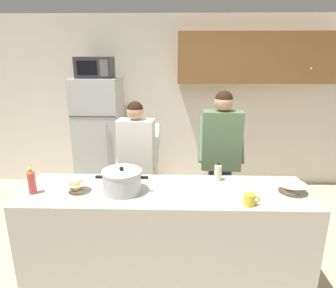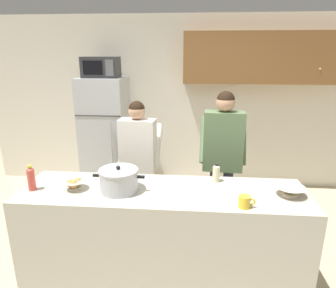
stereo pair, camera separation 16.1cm
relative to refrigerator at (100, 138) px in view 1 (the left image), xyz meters
The scene contains 13 objects.
ground_plane 2.29m from the refrigerator, 60.75° to the right, with size 14.00×14.00×0.00m, color #C6B793.
back_wall_unit 1.48m from the refrigerator, 17.13° to the left, with size 6.00×0.48×2.60m.
kitchen_island 2.16m from the refrigerator, 60.75° to the right, with size 2.48×0.68×0.92m, color #BCB7A8.
refrigerator is the anchor object (origin of this frame).
microwave 1.00m from the refrigerator, 89.93° to the right, with size 0.48×0.37×0.28m.
person_near_pot 1.24m from the refrigerator, 56.80° to the right, with size 0.51×0.44×1.57m.
person_by_sink 1.94m from the refrigerator, 32.98° to the right, with size 0.53×0.44×1.68m.
cooking_pot 2.01m from the refrigerator, 70.65° to the right, with size 0.45×0.34×0.23m.
coffee_mug 2.70m from the refrigerator, 51.10° to the right, with size 0.13×0.09×0.10m.
bread_bowl 1.92m from the refrigerator, 81.83° to the right, with size 0.19×0.19×0.10m.
empty_bowl 2.81m from the refrigerator, 41.65° to the right, with size 0.25×0.25×0.08m.
bottle_near_edge 2.22m from the refrigerator, 47.16° to the right, with size 0.06×0.06×0.18m.
bottle_mid_counter 1.95m from the refrigerator, 92.64° to the right, with size 0.06×0.06×0.23m.
Camera 1 is at (0.08, -2.36, 2.06)m, focal length 32.01 mm.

